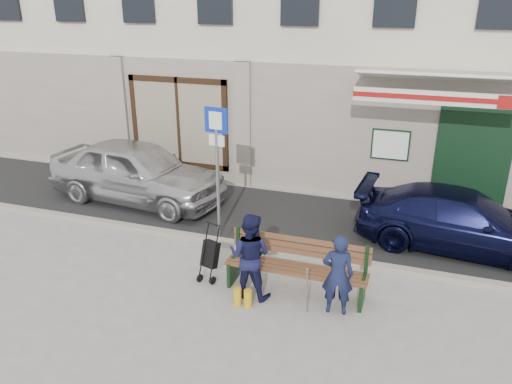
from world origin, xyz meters
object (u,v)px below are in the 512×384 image
at_px(bench, 293,268).
at_px(man, 338,275).
at_px(stroller, 210,255).
at_px(car_navy, 461,221).
at_px(parking_sign, 217,152).
at_px(woman, 250,256).
at_px(car_silver, 137,171).

bearing_deg(bench, man, -24.19).
bearing_deg(stroller, car_navy, 49.80).
bearing_deg(parking_sign, woman, -46.91).
xyz_separation_m(car_navy, parking_sign, (-4.74, -1.01, 1.23)).
xyz_separation_m(man, stroller, (-2.30, 0.32, -0.23)).
distance_m(woman, stroller, 0.95).
bearing_deg(parking_sign, car_silver, 164.28).
distance_m(car_silver, stroller, 4.19).
height_order(car_navy, woman, woman).
bearing_deg(woman, car_silver, -35.29).
distance_m(parking_sign, bench, 2.91).
distance_m(bench, woman, 0.79).
relative_size(car_silver, bench, 1.84).
bearing_deg(woman, stroller, -16.78).
bearing_deg(car_silver, car_navy, -85.28).
relative_size(car_silver, car_navy, 1.09).
distance_m(car_navy, bench, 3.76).
relative_size(car_navy, bench, 1.69).
bearing_deg(parking_sign, car_navy, 19.77).
bearing_deg(car_navy, man, 151.10).
xyz_separation_m(car_silver, parking_sign, (2.61, -1.14, 1.07)).
height_order(bench, man, man).
height_order(parking_sign, bench, parking_sign).
relative_size(car_silver, stroller, 4.36).
bearing_deg(stroller, woman, -1.32).
bearing_deg(car_silver, man, -113.89).
bearing_deg(car_navy, bench, 137.86).
distance_m(man, woman, 1.45).
xyz_separation_m(man, woman, (-1.45, 0.02, 0.06)).
bearing_deg(man, car_navy, -131.73).
height_order(car_navy, bench, car_navy).
relative_size(car_navy, man, 2.99).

